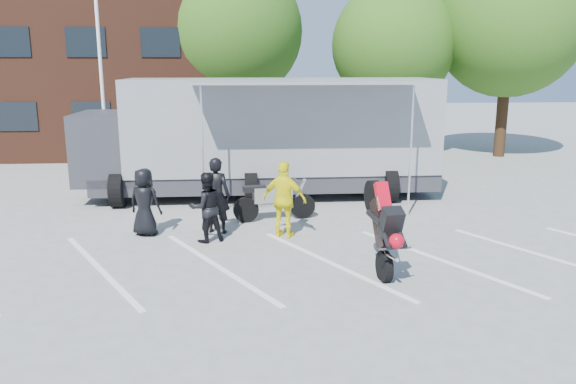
{
  "coord_description": "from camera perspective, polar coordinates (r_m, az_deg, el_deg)",
  "views": [
    {
      "loc": [
        -1.55,
        -10.17,
        4.12
      ],
      "look_at": [
        -0.63,
        2.15,
        1.3
      ],
      "focal_mm": 35.0,
      "sensor_mm": 36.0,
      "label": 1
    }
  ],
  "objects": [
    {
      "name": "office_building",
      "position": [
        29.42,
        -21.38,
        10.79
      ],
      "size": [
        18.0,
        8.0,
        7.0
      ],
      "primitive_type": "cube",
      "color": "#4E2719",
      "rests_on": "ground"
    },
    {
      "name": "spectator_leather_b",
      "position": [
        13.99,
        -7.3,
        -0.34
      ],
      "size": [
        0.79,
        0.61,
        1.91
      ],
      "primitive_type": "imported",
      "rotation": [
        0.0,
        0.0,
        2.89
      ],
      "color": "black",
      "rests_on": "ground"
    },
    {
      "name": "ground",
      "position": [
        11.08,
        4.11,
        -9.01
      ],
      "size": [
        100.0,
        100.0,
        0.0
      ],
      "primitive_type": "plane",
      "color": "#989893",
      "rests_on": "ground"
    },
    {
      "name": "spectator_hivis",
      "position": [
        13.5,
        -0.36,
        -0.8
      ],
      "size": [
        1.18,
        0.85,
        1.87
      ],
      "primitive_type": "imported",
      "rotation": [
        0.0,
        0.0,
        2.74
      ],
      "color": "#FFF60D",
      "rests_on": "ground"
    },
    {
      "name": "tree_right",
      "position": [
        27.3,
        21.6,
        15.69
      ],
      "size": [
        6.46,
        6.46,
        9.12
      ],
      "color": "#382314",
      "rests_on": "ground"
    },
    {
      "name": "stunt_bike_rider",
      "position": [
        11.82,
        8.59,
        -7.71
      ],
      "size": [
        1.02,
        1.84,
        2.06
      ],
      "primitive_type": null,
      "rotation": [
        0.0,
        0.0,
        0.11
      ],
      "color": "black",
      "rests_on": "ground"
    },
    {
      "name": "spectator_leather_c",
      "position": [
        13.33,
        -8.31,
        -1.54
      ],
      "size": [
        0.99,
        0.89,
        1.67
      ],
      "primitive_type": "imported",
      "rotation": [
        0.0,
        0.0,
        3.53
      ],
      "color": "black",
      "rests_on": "ground"
    },
    {
      "name": "flagpole",
      "position": [
        20.73,
        -17.99,
        14.83
      ],
      "size": [
        1.61,
        0.12,
        8.0
      ],
      "color": "white",
      "rests_on": "ground"
    },
    {
      "name": "parked_motorcycle",
      "position": [
        15.22,
        -1.36,
        -2.86
      ],
      "size": [
        2.4,
        1.17,
        1.2
      ],
      "primitive_type": null,
      "rotation": [
        0.0,
        0.0,
        1.75
      ],
      "color": "#ABABAF",
      "rests_on": "ground"
    },
    {
      "name": "transporter_truck",
      "position": [
        18.01,
        -2.15,
        -0.38
      ],
      "size": [
        11.63,
        5.66,
        3.69
      ],
      "primitive_type": null,
      "rotation": [
        0.0,
        0.0,
        0.01
      ],
      "color": "gray",
      "rests_on": "ground"
    },
    {
      "name": "tree_mid",
      "position": [
        26.02,
        10.63,
        14.46
      ],
      "size": [
        5.44,
        5.44,
        7.68
      ],
      "color": "#382314",
      "rests_on": "ground"
    },
    {
      "name": "tree_left",
      "position": [
        26.21,
        -5.48,
        15.97
      ],
      "size": [
        6.12,
        6.12,
        8.64
      ],
      "color": "#382314",
      "rests_on": "ground"
    },
    {
      "name": "spectator_leather_a",
      "position": [
        14.13,
        -14.36,
        -1.0
      ],
      "size": [
        0.95,
        0.78,
        1.67
      ],
      "primitive_type": "imported",
      "rotation": [
        0.0,
        0.0,
        2.78
      ],
      "color": "black",
      "rests_on": "ground"
    },
    {
      "name": "parking_bay_lines",
      "position": [
        12.01,
        3.42,
        -7.21
      ],
      "size": [
        18.09,
        13.33,
        0.01
      ],
      "primitive_type": "cube",
      "rotation": [
        0.0,
        0.0,
        0.52
      ],
      "color": "white",
      "rests_on": "ground"
    }
  ]
}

